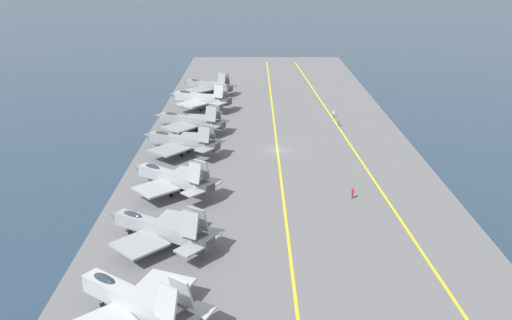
# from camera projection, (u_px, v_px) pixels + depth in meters

# --- Properties ---
(ground_plane) EXTENTS (2000.00, 2000.00, 0.00)m
(ground_plane) POSITION_uv_depth(u_px,v_px,m) (277.00, 152.00, 101.15)
(ground_plane) COLOR #23384C
(carrier_deck) EXTENTS (199.02, 51.86, 0.40)m
(carrier_deck) POSITION_uv_depth(u_px,v_px,m) (277.00, 151.00, 101.08)
(carrier_deck) COLOR slate
(carrier_deck) RESTS_ON ground
(deck_stripe_foul_line) EXTENTS (178.90, 9.56, 0.01)m
(deck_stripe_foul_line) POSITION_uv_depth(u_px,v_px,m) (354.00, 150.00, 101.05)
(deck_stripe_foul_line) COLOR yellow
(deck_stripe_foul_line) RESTS_ON carrier_deck
(deck_stripe_centerline) EXTENTS (179.12, 0.36, 0.01)m
(deck_stripe_centerline) POSITION_uv_depth(u_px,v_px,m) (277.00, 150.00, 101.01)
(deck_stripe_centerline) COLOR yellow
(deck_stripe_centerline) RESTS_ON carrier_deck
(parked_jet_nearest) EXTENTS (13.90, 15.66, 7.01)m
(parked_jet_nearest) POSITION_uv_depth(u_px,v_px,m) (133.00, 301.00, 52.08)
(parked_jet_nearest) COLOR #A8AAAF
(parked_jet_nearest) RESTS_ON carrier_deck
(parked_jet_second) EXTENTS (13.33, 16.11, 6.22)m
(parked_jet_second) POSITION_uv_depth(u_px,v_px,m) (159.00, 229.00, 67.07)
(parked_jet_second) COLOR gray
(parked_jet_second) RESTS_ON carrier_deck
(parked_jet_third) EXTENTS (13.40, 15.29, 6.32)m
(parked_jet_third) POSITION_uv_depth(u_px,v_px,m) (172.00, 178.00, 81.73)
(parked_jet_third) COLOR #93999E
(parked_jet_third) RESTS_ON carrier_deck
(parked_jet_fourth) EXTENTS (13.98, 16.07, 6.07)m
(parked_jet_fourth) POSITION_uv_depth(u_px,v_px,m) (181.00, 141.00, 98.11)
(parked_jet_fourth) COLOR gray
(parked_jet_fourth) RESTS_ON carrier_deck
(parked_jet_fifth) EXTENTS (13.43, 16.87, 6.05)m
(parked_jet_fifth) POSITION_uv_depth(u_px,v_px,m) (189.00, 120.00, 111.09)
(parked_jet_fifth) COLOR gray
(parked_jet_fifth) RESTS_ON carrier_deck
(parked_jet_sixth) EXTENTS (13.37, 16.50, 6.61)m
(parked_jet_sixth) POSITION_uv_depth(u_px,v_px,m) (200.00, 98.00, 126.85)
(parked_jet_sixth) COLOR #9EA3A8
(parked_jet_sixth) RESTS_ON carrier_deck
(parked_jet_seventh) EXTENTS (13.82, 15.42, 6.23)m
(parked_jet_seventh) POSITION_uv_depth(u_px,v_px,m) (207.00, 85.00, 141.81)
(parked_jet_seventh) COLOR gray
(parked_jet_seventh) RESTS_ON carrier_deck
(crew_white_vest) EXTENTS (0.45, 0.38, 1.72)m
(crew_white_vest) POSITION_uv_depth(u_px,v_px,m) (334.00, 114.00, 121.01)
(crew_white_vest) COLOR #4C473D
(crew_white_vest) RESTS_ON carrier_deck
(crew_red_vest) EXTENTS (0.44, 0.37, 1.77)m
(crew_red_vest) POSITION_uv_depth(u_px,v_px,m) (353.00, 192.00, 80.45)
(crew_red_vest) COLOR #383328
(crew_red_vest) RESTS_ON carrier_deck
(crew_green_vest) EXTENTS (0.39, 0.28, 1.68)m
(crew_green_vest) POSITION_uv_depth(u_px,v_px,m) (339.00, 122.00, 114.77)
(crew_green_vest) COLOR #4C473D
(crew_green_vest) RESTS_ON carrier_deck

